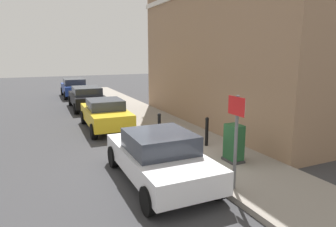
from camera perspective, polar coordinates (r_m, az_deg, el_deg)
The scene contains 11 objects.
ground at distance 9.34m, azimuth -0.89°, elevation -9.82°, with size 80.00×80.00×0.00m, color #38383A.
sidewalk at distance 15.32m, azimuth -3.62°, elevation -1.05°, with size 2.69×30.00×0.15m, color gray.
corner_building at distance 15.95m, azimuth 18.28°, elevation 15.83°, with size 8.09×11.57×9.51m.
car_white at distance 7.97m, azimuth -1.75°, elevation -8.19°, with size 1.97×4.13×1.38m.
car_yellow at distance 13.71m, azimuth -11.96°, elevation -0.04°, with size 1.89×4.04×1.37m.
car_black at distance 19.11m, azimuth -15.40°, elevation 3.08°, with size 1.99×4.26×1.38m.
car_blue at distance 24.67m, azimuth -17.63°, elevation 4.84°, with size 1.89×4.10×1.46m.
utility_cabinet at distance 9.24m, azimuth 12.56°, elevation -5.86°, with size 0.46×0.61×1.15m.
bollard_near_cabinet at distance 10.62m, azimuth 7.49°, elevation -3.27°, with size 0.14×0.14×1.04m.
bollard_far_kerb at distance 11.25m, azimuth -1.69°, elevation -2.35°, with size 0.14×0.14×1.04m.
street_sign at distance 7.14m, azimuth 12.99°, elevation -2.84°, with size 0.08×0.60×2.30m.
Camera 1 is at (-3.50, -7.96, 3.39)m, focal length 31.63 mm.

